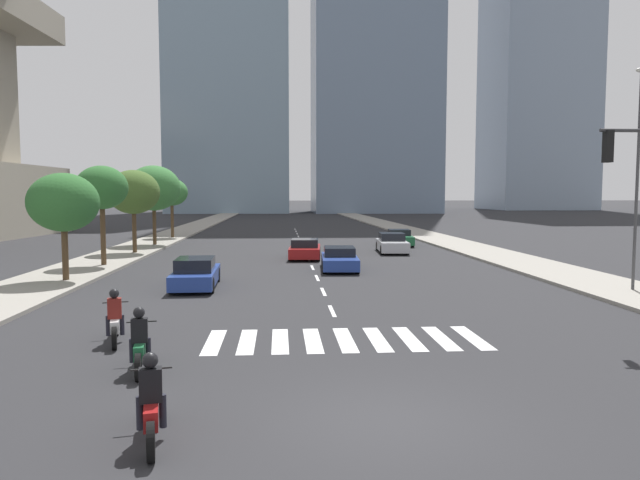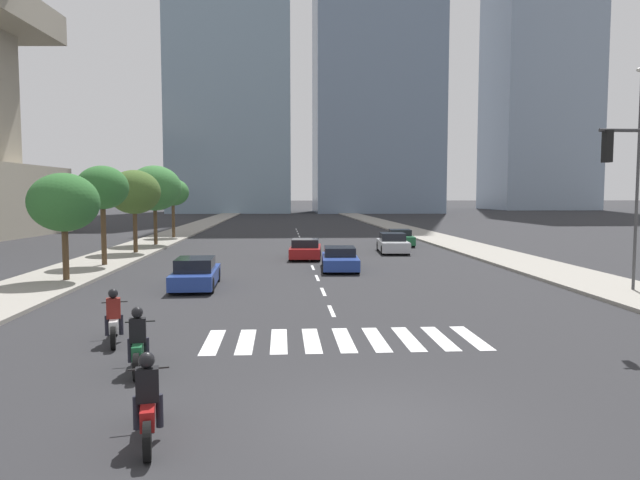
% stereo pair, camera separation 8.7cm
% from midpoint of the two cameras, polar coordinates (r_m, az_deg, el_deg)
% --- Properties ---
extents(ground_plane, '(800.00, 800.00, 0.00)m').
position_cam_midpoint_polar(ground_plane, '(10.84, 5.86, -17.27)').
color(ground_plane, '#28282B').
extents(sidewalk_east, '(4.00, 260.00, 0.15)m').
position_cam_midpoint_polar(sidewalk_east, '(42.52, 15.38, -1.00)').
color(sidewalk_east, gray).
rests_on(sidewalk_east, ground).
extents(sidewalk_west, '(4.00, 260.00, 0.15)m').
position_cam_midpoint_polar(sidewalk_west, '(41.49, -18.77, -1.22)').
color(sidewalk_west, gray).
rests_on(sidewalk_west, ground).
extents(crosswalk_near, '(7.65, 2.75, 0.01)m').
position_cam_midpoint_polar(crosswalk_near, '(16.29, 2.34, -9.78)').
color(crosswalk_near, silver).
rests_on(crosswalk_near, ground).
extents(lane_divider_center, '(0.14, 50.00, 0.01)m').
position_cam_midpoint_polar(lane_divider_center, '(43.91, -1.70, -0.77)').
color(lane_divider_center, silver).
rests_on(lane_divider_center, ground).
extents(motorcycle_lead, '(0.72, 2.16, 1.49)m').
position_cam_midpoint_polar(motorcycle_lead, '(14.04, -17.49, -9.88)').
color(motorcycle_lead, black).
rests_on(motorcycle_lead, ground).
extents(motorcycle_trailing, '(0.84, 2.17, 1.49)m').
position_cam_midpoint_polar(motorcycle_trailing, '(16.83, -19.69, -7.55)').
color(motorcycle_trailing, black).
rests_on(motorcycle_trailing, ground).
extents(motorcycle_third, '(0.76, 2.17, 1.49)m').
position_cam_midpoint_polar(motorcycle_third, '(10.20, -16.54, -15.37)').
color(motorcycle_third, black).
rests_on(motorcycle_third, ground).
extents(sedan_green_0, '(2.20, 4.39, 1.27)m').
position_cam_midpoint_polar(sedan_green_0, '(46.29, 7.77, 0.19)').
color(sedan_green_0, '#1E6038').
rests_on(sedan_green_0, ground).
extents(sedan_blue_1, '(2.11, 4.73, 1.21)m').
position_cam_midpoint_polar(sedan_blue_1, '(31.12, 1.85, -1.90)').
color(sedan_blue_1, navy).
rests_on(sedan_blue_1, ground).
extents(sedan_red_2, '(2.19, 4.42, 1.26)m').
position_cam_midpoint_polar(sedan_red_2, '(36.42, -1.56, -0.94)').
color(sedan_red_2, maroon).
rests_on(sedan_red_2, ground).
extents(sedan_silver_3, '(2.21, 4.72, 1.36)m').
position_cam_midpoint_polar(sedan_silver_3, '(40.61, 7.04, -0.35)').
color(sedan_silver_3, '#B7BABF').
rests_on(sedan_silver_3, ground).
extents(sedan_blue_4, '(1.92, 4.78, 1.31)m').
position_cam_midpoint_polar(sedan_blue_4, '(25.68, -12.24, -3.27)').
color(sedan_blue_4, navy).
rests_on(sedan_blue_4, ground).
extents(street_lamp_east, '(0.50, 0.24, 8.92)m').
position_cam_midpoint_polar(street_lamp_east, '(26.75, 28.76, 6.53)').
color(street_lamp_east, '#3F3F42').
rests_on(street_lamp_east, sidewalk_east).
extents(street_tree_nearest, '(3.12, 3.12, 4.85)m').
position_cam_midpoint_polar(street_tree_nearest, '(28.61, -24.04, 3.38)').
color(street_tree_nearest, '#4C3823').
rests_on(street_tree_nearest, sidewalk_west).
extents(street_tree_second, '(2.81, 2.81, 5.46)m').
position_cam_midpoint_polar(street_tree_second, '(34.05, -20.78, 4.81)').
color(street_tree_second, '#4C3823').
rests_on(street_tree_second, sidewalk_west).
extents(street_tree_third, '(3.45, 3.45, 5.52)m').
position_cam_midpoint_polar(street_tree_third, '(40.71, -17.97, 4.50)').
color(street_tree_third, '#4C3823').
rests_on(street_tree_third, sidewalk_west).
extents(street_tree_fourth, '(4.11, 4.11, 6.13)m').
position_cam_midpoint_polar(street_tree_fourth, '(46.82, -16.13, 4.92)').
color(street_tree_fourth, '#4C3823').
rests_on(street_tree_fourth, sidewalk_west).
extents(street_tree_fifth, '(2.88, 2.88, 5.33)m').
position_cam_midpoint_polar(street_tree_fifth, '(54.22, -14.45, 4.56)').
color(street_tree_fifth, '#4C3823').
rests_on(street_tree_fifth, sidewalk_west).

